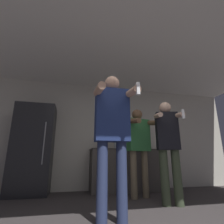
{
  "coord_description": "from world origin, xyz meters",
  "views": [
    {
      "loc": [
        -0.77,
        -1.15,
        0.66
      ],
      "look_at": [
        -0.28,
        0.91,
        1.25
      ],
      "focal_mm": 28.0,
      "sensor_mm": 36.0,
      "label": 1
    }
  ],
  "objects_px": {
    "bottle_clear_vodka": "(141,144)",
    "person_man_side": "(168,143)",
    "bottle_tall_gin": "(133,145)",
    "person_woman_foreground": "(112,128)",
    "person_spectator_back": "(139,141)",
    "bottle_short_whiskey": "(102,143)",
    "bottle_brown_liquor": "(116,145)",
    "refrigerator": "(33,148)",
    "bottle_green_wine": "(149,146)"
  },
  "relations": [
    {
      "from": "person_spectator_back",
      "to": "bottle_clear_vodka",
      "type": "bearing_deg",
      "value": 64.59
    },
    {
      "from": "bottle_short_whiskey",
      "to": "person_spectator_back",
      "type": "relative_size",
      "value": 0.21
    },
    {
      "from": "bottle_brown_liquor",
      "to": "bottle_short_whiskey",
      "type": "xyz_separation_m",
      "value": [
        -0.34,
        -0.0,
        0.05
      ]
    },
    {
      "from": "bottle_tall_gin",
      "to": "person_man_side",
      "type": "xyz_separation_m",
      "value": [
        0.1,
        -1.39,
        -0.08
      ]
    },
    {
      "from": "bottle_green_wine",
      "to": "person_woman_foreground",
      "type": "bearing_deg",
      "value": -125.12
    },
    {
      "from": "bottle_green_wine",
      "to": "person_man_side",
      "type": "distance_m",
      "value": 1.43
    },
    {
      "from": "bottle_green_wine",
      "to": "bottle_short_whiskey",
      "type": "height_order",
      "value": "bottle_short_whiskey"
    },
    {
      "from": "bottle_clear_vodka",
      "to": "person_woman_foreground",
      "type": "relative_size",
      "value": 0.18
    },
    {
      "from": "refrigerator",
      "to": "person_woman_foreground",
      "type": "bearing_deg",
      "value": -56.87
    },
    {
      "from": "person_man_side",
      "to": "bottle_green_wine",
      "type": "bearing_deg",
      "value": 77.96
    },
    {
      "from": "bottle_tall_gin",
      "to": "person_woman_foreground",
      "type": "height_order",
      "value": "person_woman_foreground"
    },
    {
      "from": "person_man_side",
      "to": "person_spectator_back",
      "type": "distance_m",
      "value": 0.69
    },
    {
      "from": "person_spectator_back",
      "to": "person_woman_foreground",
      "type": "bearing_deg",
      "value": -124.41
    },
    {
      "from": "bottle_brown_liquor",
      "to": "refrigerator",
      "type": "bearing_deg",
      "value": -178.45
    },
    {
      "from": "bottle_clear_vodka",
      "to": "bottle_brown_liquor",
      "type": "bearing_deg",
      "value": 180.0
    },
    {
      "from": "bottle_short_whiskey",
      "to": "person_man_side",
      "type": "distance_m",
      "value": 1.64
    },
    {
      "from": "refrigerator",
      "to": "bottle_green_wine",
      "type": "height_order",
      "value": "refrigerator"
    },
    {
      "from": "refrigerator",
      "to": "bottle_brown_liquor",
      "type": "xyz_separation_m",
      "value": [
        1.78,
        0.05,
        0.1
      ]
    },
    {
      "from": "bottle_brown_liquor",
      "to": "bottle_short_whiskey",
      "type": "bearing_deg",
      "value": -180.0
    },
    {
      "from": "refrigerator",
      "to": "bottle_clear_vodka",
      "type": "height_order",
      "value": "refrigerator"
    },
    {
      "from": "bottle_tall_gin",
      "to": "person_woman_foreground",
      "type": "bearing_deg",
      "value": -116.46
    },
    {
      "from": "person_spectator_back",
      "to": "refrigerator",
      "type": "bearing_deg",
      "value": 160.66
    },
    {
      "from": "bottle_brown_liquor",
      "to": "person_spectator_back",
      "type": "distance_m",
      "value": 0.81
    },
    {
      "from": "bottle_clear_vodka",
      "to": "person_man_side",
      "type": "height_order",
      "value": "person_man_side"
    },
    {
      "from": "bottle_tall_gin",
      "to": "person_man_side",
      "type": "relative_size",
      "value": 0.15
    },
    {
      "from": "bottle_brown_liquor",
      "to": "person_man_side",
      "type": "bearing_deg",
      "value": -69.48
    },
    {
      "from": "refrigerator",
      "to": "bottle_green_wine",
      "type": "xyz_separation_m",
      "value": [
        2.6,
        0.05,
        0.09
      ]
    },
    {
      "from": "person_woman_foreground",
      "to": "bottle_clear_vodka",
      "type": "bearing_deg",
      "value": 58.94
    },
    {
      "from": "person_woman_foreground",
      "to": "person_spectator_back",
      "type": "height_order",
      "value": "person_woman_foreground"
    },
    {
      "from": "bottle_clear_vodka",
      "to": "person_spectator_back",
      "type": "xyz_separation_m",
      "value": [
        -0.36,
        -0.76,
        -0.0
      ]
    },
    {
      "from": "bottle_short_whiskey",
      "to": "person_spectator_back",
      "type": "distance_m",
      "value": 0.97
    },
    {
      "from": "bottle_green_wine",
      "to": "bottle_tall_gin",
      "type": "bearing_deg",
      "value": 180.0
    },
    {
      "from": "bottle_brown_liquor",
      "to": "bottle_short_whiskey",
      "type": "height_order",
      "value": "bottle_short_whiskey"
    },
    {
      "from": "refrigerator",
      "to": "bottle_green_wine",
      "type": "bearing_deg",
      "value": 1.06
    },
    {
      "from": "person_woman_foreground",
      "to": "bottle_short_whiskey",
      "type": "bearing_deg",
      "value": 84.02
    },
    {
      "from": "bottle_short_whiskey",
      "to": "person_man_side",
      "type": "xyz_separation_m",
      "value": [
        0.86,
        -1.39,
        -0.12
      ]
    },
    {
      "from": "bottle_green_wine",
      "to": "bottle_clear_vodka",
      "type": "relative_size",
      "value": 0.75
    },
    {
      "from": "refrigerator",
      "to": "bottle_short_whiskey",
      "type": "height_order",
      "value": "refrigerator"
    },
    {
      "from": "bottle_short_whiskey",
      "to": "bottle_brown_liquor",
      "type": "bearing_deg",
      "value": 0.0
    },
    {
      "from": "bottle_green_wine",
      "to": "person_man_side",
      "type": "bearing_deg",
      "value": -102.04
    },
    {
      "from": "bottle_green_wine",
      "to": "bottle_short_whiskey",
      "type": "bearing_deg",
      "value": 180.0
    },
    {
      "from": "bottle_brown_liquor",
      "to": "person_woman_foreground",
      "type": "relative_size",
      "value": 0.14
    },
    {
      "from": "refrigerator",
      "to": "person_spectator_back",
      "type": "distance_m",
      "value": 2.17
    },
    {
      "from": "refrigerator",
      "to": "person_man_side",
      "type": "distance_m",
      "value": 2.67
    },
    {
      "from": "bottle_short_whiskey",
      "to": "person_woman_foreground",
      "type": "xyz_separation_m",
      "value": [
        -0.2,
        -1.94,
        -0.01
      ]
    },
    {
      "from": "person_spectator_back",
      "to": "bottle_tall_gin",
      "type": "bearing_deg",
      "value": 78.15
    },
    {
      "from": "refrigerator",
      "to": "person_spectator_back",
      "type": "xyz_separation_m",
      "value": [
        2.04,
        -0.72,
        0.12
      ]
    },
    {
      "from": "bottle_green_wine",
      "to": "bottle_tall_gin",
      "type": "height_order",
      "value": "bottle_tall_gin"
    },
    {
      "from": "refrigerator",
      "to": "person_spectator_back",
      "type": "bearing_deg",
      "value": -19.34
    },
    {
      "from": "bottle_brown_liquor",
      "to": "person_spectator_back",
      "type": "height_order",
      "value": "person_spectator_back"
    }
  ]
}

